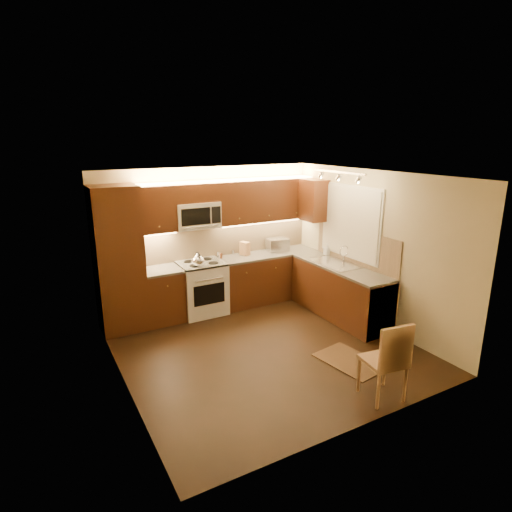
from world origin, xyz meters
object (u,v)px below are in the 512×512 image
sink (336,260)px  knife_block (245,248)px  toaster_oven (277,244)px  soap_bottle (327,249)px  kettle (198,259)px  stove (202,288)px  dining_chair (383,359)px  microwave (196,215)px

sink → knife_block: size_ratio=3.51×
toaster_oven → soap_bottle: bearing=-40.1°
kettle → knife_block: bearing=13.6°
stove → knife_block: size_ratio=3.76×
toaster_oven → knife_block: 0.69m
stove → sink: bearing=-29.4°
knife_block → dining_chair: bearing=-108.6°
soap_bottle → dining_chair: (-1.34, -2.79, -0.51)m
knife_block → soap_bottle: bearing=-46.7°
sink → dining_chair: 2.55m
microwave → knife_block: (0.92, -0.00, -0.70)m
sink → kettle: size_ratio=3.45×
toaster_oven → knife_block: bearing=-174.2°
sink → toaster_oven: toaster_oven is taller
kettle → microwave: bearing=65.6°
sink → soap_bottle: (0.24, 0.54, 0.03)m
sink → soap_bottle: soap_bottle is taller
knife_block → microwave: bearing=161.5°
microwave → sink: microwave is taller
microwave → dining_chair: 3.82m
kettle → knife_block: size_ratio=1.02×
sink → kettle: bearing=156.1°
kettle → soap_bottle: kettle is taller
toaster_oven → sink: bearing=-64.7°
kettle → toaster_oven: (1.72, 0.30, -0.03)m
knife_block → soap_bottle: knife_block is taller
stove → toaster_oven: (1.60, 0.11, 0.56)m
microwave → toaster_oven: (1.60, -0.02, -0.70)m
soap_bottle → dining_chair: size_ratio=0.21×
toaster_oven → knife_block: size_ratio=1.59×
microwave → toaster_oven: 1.75m
sink → toaster_oven: 1.30m
microwave → dining_chair: size_ratio=0.77×
dining_chair → knife_block: bearing=97.4°
soap_bottle → microwave: bearing=161.8°
stove → kettle: (-0.12, -0.19, 0.58)m
toaster_oven → dining_chair: 3.60m
toaster_oven → dining_chair: (-0.70, -3.49, -0.52)m
sink → dining_chair: size_ratio=0.87×
stove → toaster_oven: bearing=4.0°
knife_block → sink: bearing=-67.5°
kettle → toaster_oven: size_ratio=0.64×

